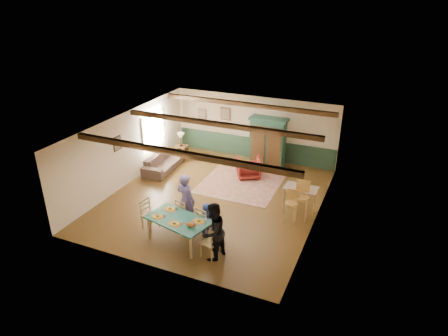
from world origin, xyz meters
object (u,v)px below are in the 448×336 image
at_px(dining_table, 179,230).
at_px(person_man, 186,200).
at_px(dining_chair_end_left, 150,215).
at_px(armchair, 249,167).
at_px(bar_stool_right, 301,202).
at_px(counter_table, 300,200).
at_px(dining_chair_far_right, 205,221).
at_px(person_child, 207,219).
at_px(table_lamp, 181,140).
at_px(cat, 190,224).
at_px(dining_chair_far_left, 185,212).
at_px(armoire, 268,143).
at_px(sofa, 164,162).
at_px(dining_chair_end_right, 210,241).
at_px(bar_stool_left, 291,207).
at_px(person_woman, 213,232).
at_px(end_table, 181,153).

xyz_separation_m(dining_table, person_man, (-0.21, 0.88, 0.49)).
distance_m(dining_chair_end_left, armchair, 4.82).
distance_m(armchair, bar_stool_right, 3.45).
distance_m(dining_table, counter_table, 4.14).
relative_size(dining_table, dining_chair_far_right, 1.89).
height_order(dining_table, person_child, person_child).
xyz_separation_m(dining_chair_end_left, table_lamp, (-1.71, 5.03, 0.43)).
relative_size(person_child, cat, 2.79).
bearing_deg(table_lamp, dining_chair_far_right, -53.96).
xyz_separation_m(dining_chair_far_left, bar_stool_right, (3.17, 1.77, 0.16)).
distance_m(armchair, table_lamp, 3.27).
xyz_separation_m(cat, bar_stool_right, (2.42, 2.80, -0.20)).
xyz_separation_m(person_man, cat, (0.73, -1.10, -0.02)).
distance_m(armoire, counter_table, 3.61).
xyz_separation_m(dining_chair_far_left, table_lamp, (-2.61, 4.49, 0.43)).
xyz_separation_m(armchair, sofa, (-3.37, -0.72, -0.07)).
bearing_deg(cat, armoire, 100.79).
relative_size(dining_chair_far_left, bar_stool_right, 0.75).
distance_m(dining_chair_end_right, counter_table, 3.70).
height_order(person_child, armoire, armoire).
relative_size(dining_chair_end_left, person_child, 0.95).
relative_size(dining_chair_end_right, sofa, 0.43).
height_order(dining_chair_end_right, cat, dining_chair_end_right).
distance_m(person_man, sofa, 4.33).
xyz_separation_m(dining_table, bar_stool_right, (2.94, 2.57, 0.26)).
relative_size(counter_table, bar_stool_left, 0.98).
relative_size(person_woman, counter_table, 1.56).
bearing_deg(person_woman, counter_table, 167.51).
height_order(person_man, sofa, person_man).
bearing_deg(end_table, bar_stool_right, -25.14).
distance_m(dining_chair_far_right, armoire, 5.37).
relative_size(dining_chair_far_right, dining_chair_end_right, 1.00).
height_order(person_child, bar_stool_left, bar_stool_left).
height_order(armoire, bar_stool_left, armoire).
bearing_deg(dining_table, bar_stool_left, 40.25).
bearing_deg(table_lamp, bar_stool_left, -28.43).
distance_m(dining_chair_far_left, bar_stool_left, 3.29).
height_order(table_lamp, bar_stool_right, bar_stool_right).
bearing_deg(cat, dining_table, 169.70).
relative_size(armchair, counter_table, 0.83).
distance_m(dining_chair_far_left, armoire, 5.27).
relative_size(dining_table, armoire, 0.86).
xyz_separation_m(dining_chair_end_right, bar_stool_right, (1.81, 2.83, 0.16)).
height_order(person_child, bar_stool_right, bar_stool_right).
bearing_deg(table_lamp, end_table, 0.00).
bearing_deg(counter_table, person_man, -144.45).
height_order(person_man, bar_stool_left, person_man).
xyz_separation_m(dining_chair_end_right, end_table, (-3.97, 5.55, -0.17)).
bearing_deg(bar_stool_right, armoire, 116.93).
bearing_deg(cat, table_lamp, 134.35).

